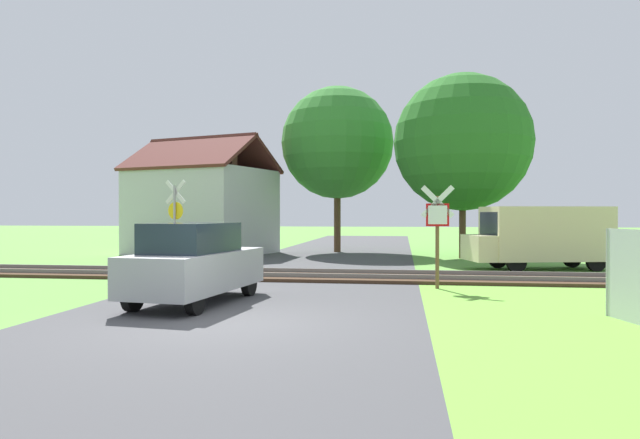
{
  "coord_description": "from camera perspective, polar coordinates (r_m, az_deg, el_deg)",
  "views": [
    {
      "loc": [
        3.17,
        -9.94,
        1.97
      ],
      "look_at": [
        0.5,
        8.46,
        1.8
      ],
      "focal_mm": 32.0,
      "sensor_mm": 36.0,
      "label": 1
    }
  ],
  "objects": [
    {
      "name": "tree_center",
      "position": [
        29.98,
        1.74,
        7.65
      ],
      "size": [
        5.83,
        5.83,
        8.61
      ],
      "color": "#513823",
      "rests_on": "ground"
    },
    {
      "name": "mail_truck",
      "position": [
        21.7,
        21.21,
        -1.44
      ],
      "size": [
        5.2,
        2.95,
        2.24
      ],
      "rotation": [
        0.0,
        0.0,
        1.81
      ],
      "color": "beige",
      "rests_on": "ground"
    },
    {
      "name": "tree_right",
      "position": [
        26.46,
        14.08,
        7.47
      ],
      "size": [
        6.12,
        6.12,
        8.24
      ],
      "color": "#513823",
      "rests_on": "ground"
    },
    {
      "name": "crossing_sign_far",
      "position": [
        21.18,
        -14.3,
        0.38
      ],
      "size": [
        0.86,
        0.25,
        3.21
      ],
      "rotation": [
        0.0,
        0.0,
        -0.26
      ],
      "color": "#9E9EA5",
      "rests_on": "ground"
    },
    {
      "name": "house",
      "position": [
        29.05,
        -11.68,
        1.05
      ],
      "size": [
        7.63,
        6.99,
        5.87
      ],
      "rotation": [
        0.0,
        0.0,
        -0.29
      ],
      "color": "#B7B7BC",
      "rests_on": "ground"
    },
    {
      "name": "stop_sign_near",
      "position": [
        15.35,
        11.66,
        -0.69
      ],
      "size": [
        0.88,
        0.15,
        2.74
      ],
      "rotation": [
        0.0,
        0.0,
        3.16
      ],
      "color": "brown",
      "rests_on": "ground"
    },
    {
      "name": "road_asphalt",
      "position": [
        12.51,
        -6.61,
        -8.53
      ],
      "size": [
        7.24,
        80.0,
        0.01
      ],
      "primitive_type": "cube",
      "color": "#424244",
      "rests_on": "ground"
    },
    {
      "name": "parked_car",
      "position": [
        12.91,
        -12.4,
        -4.27
      ],
      "size": [
        2.13,
        4.17,
        1.78
      ],
      "rotation": [
        0.0,
        0.0,
        -0.13
      ],
      "color": "#99999E",
      "rests_on": "ground"
    },
    {
      "name": "ground_plane",
      "position": [
        10.62,
        -9.42,
        -10.18
      ],
      "size": [
        160.0,
        160.0,
        0.0
      ],
      "primitive_type": "plane",
      "color": "#5B933D"
    },
    {
      "name": "rail_track",
      "position": [
        17.79,
        -2.07,
        -5.65
      ],
      "size": [
        60.0,
        2.6,
        0.22
      ],
      "color": "#422D1E",
      "rests_on": "ground"
    }
  ]
}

